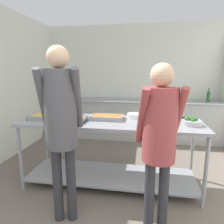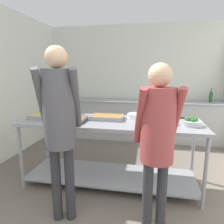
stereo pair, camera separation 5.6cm
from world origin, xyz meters
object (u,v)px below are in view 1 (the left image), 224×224
(water_bottle, at_px, (208,96))
(plate_stack, at_px, (135,116))
(serving_tray_greens, at_px, (46,117))
(guest_serving_left, at_px, (61,116))
(serving_tray_roast, at_px, (71,120))
(guest_serving_right, at_px, (159,131))
(sauce_pan, at_px, (162,120))
(serving_tray_vegetables, at_px, (107,117))
(broccoli_bowl, at_px, (192,122))

(water_bottle, bearing_deg, plate_stack, -129.11)
(serving_tray_greens, relative_size, guest_serving_left, 0.23)
(serving_tray_greens, distance_m, plate_stack, 1.26)
(serving_tray_roast, distance_m, guest_serving_right, 1.26)
(sauce_pan, distance_m, water_bottle, 2.40)
(plate_stack, bearing_deg, sauce_pan, -36.27)
(serving_tray_roast, distance_m, serving_tray_vegetables, 0.49)
(serving_tray_greens, xyz_separation_m, water_bottle, (2.73, 2.09, 0.10))
(serving_tray_roast, height_order, sauce_pan, sauce_pan)
(guest_serving_right, bearing_deg, serving_tray_roast, 149.89)
(guest_serving_right, height_order, water_bottle, guest_serving_right)
(serving_tray_roast, xyz_separation_m, plate_stack, (0.81, 0.36, 0.00))
(guest_serving_left, bearing_deg, sauce_pan, 36.48)
(serving_tray_roast, height_order, guest_serving_left, guest_serving_left)
(serving_tray_roast, height_order, water_bottle, water_bottle)
(serving_tray_greens, height_order, water_bottle, water_bottle)
(serving_tray_roast, bearing_deg, serving_tray_vegetables, 24.82)
(serving_tray_vegetables, relative_size, guest_serving_right, 0.27)
(sauce_pan, bearing_deg, guest_serving_right, -96.08)
(serving_tray_vegetables, relative_size, sauce_pan, 1.08)
(serving_tray_greens, distance_m, guest_serving_left, 0.97)
(plate_stack, height_order, guest_serving_left, guest_serving_left)
(guest_serving_left, bearing_deg, serving_tray_roast, 103.00)
(serving_tray_greens, distance_m, serving_tray_roast, 0.43)
(broccoli_bowl, bearing_deg, serving_tray_roast, -177.68)
(serving_tray_greens, height_order, guest_serving_left, guest_serving_left)
(water_bottle, bearing_deg, serving_tray_greens, -142.54)
(water_bottle, bearing_deg, guest_serving_right, -113.32)
(plate_stack, relative_size, guest_serving_left, 0.13)
(broccoli_bowl, relative_size, guest_serving_right, 0.14)
(guest_serving_left, xyz_separation_m, water_bottle, (2.16, 2.86, -0.09))
(serving_tray_vegetables, height_order, broccoli_bowl, broccoli_bowl)
(serving_tray_vegetables, bearing_deg, water_bottle, 46.86)
(broccoli_bowl, bearing_deg, serving_tray_greens, 178.67)
(serving_tray_greens, distance_m, serving_tray_vegetables, 0.87)
(plate_stack, relative_size, broccoli_bowl, 0.99)
(broccoli_bowl, xyz_separation_m, guest_serving_left, (-1.37, -0.72, 0.18))
(serving_tray_vegetables, distance_m, plate_stack, 0.40)
(plate_stack, bearing_deg, serving_tray_greens, -168.58)
(serving_tray_roast, bearing_deg, broccoli_bowl, 2.32)
(serving_tray_vegetables, bearing_deg, sauce_pan, -8.59)
(sauce_pan, relative_size, water_bottle, 1.39)
(broccoli_bowl, height_order, guest_serving_right, guest_serving_right)
(serving_tray_vegetables, height_order, guest_serving_right, guest_serving_right)
(serving_tray_vegetables, relative_size, broccoli_bowl, 1.94)
(sauce_pan, bearing_deg, serving_tray_roast, -175.40)
(plate_stack, bearing_deg, guest_serving_left, -123.08)
(plate_stack, xyz_separation_m, guest_serving_left, (-0.66, -1.01, 0.19))
(serving_tray_roast, distance_m, sauce_pan, 1.17)
(sauce_pan, relative_size, guest_serving_left, 0.23)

